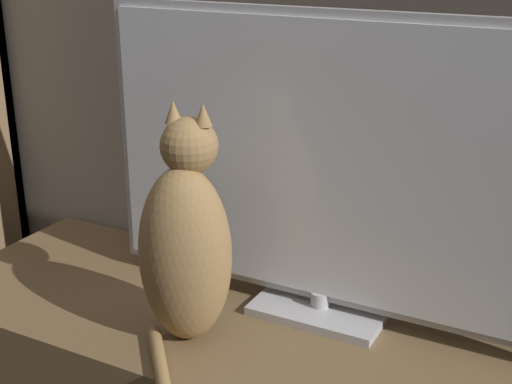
{
  "coord_description": "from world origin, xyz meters",
  "views": [
    {
      "loc": [
        0.77,
        -0.3,
        1.25
      ],
      "look_at": [
        0.13,
        0.9,
        0.75
      ],
      "focal_mm": 50.0,
      "sensor_mm": 36.0,
      "label": 1
    }
  ],
  "objects": [
    {
      "name": "tv",
      "position": [
        0.23,
        1.01,
        0.78
      ],
      "size": [
        1.05,
        0.18,
        0.67
      ],
      "color": "#B7B7BC",
      "rests_on": "tv_stand"
    },
    {
      "name": "cat",
      "position": [
        0.02,
        0.8,
        0.65
      ],
      "size": [
        0.21,
        0.32,
        0.5
      ],
      "rotation": [
        0.0,
        0.0,
        0.11
      ],
      "color": "#997547",
      "rests_on": "tv_stand"
    }
  ]
}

